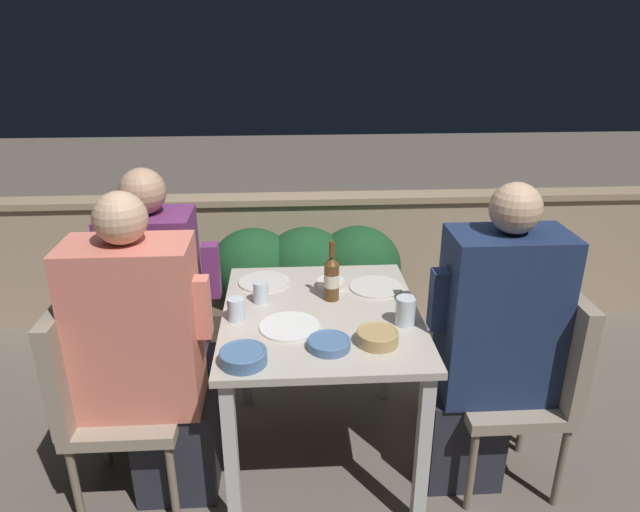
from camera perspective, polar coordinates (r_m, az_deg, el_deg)
name	(u,v)px	position (r m, az deg, el deg)	size (l,w,h in m)	color
ground_plane	(321,454)	(2.79, 0.09, -19.15)	(16.00, 16.00, 0.00)	#665B51
parapet_wall	(308,257)	(3.72, -1.19, -0.14)	(9.00, 0.18, 0.85)	tan
dining_table	(321,333)	(2.42, 0.10, -7.74)	(0.81, 0.94, 0.74)	#BCB2A3
planter_hedge	(306,281)	(3.43, -1.39, -2.48)	(1.14, 0.47, 0.74)	brown
chair_left_near	(100,386)	(2.44, -21.14, -12.05)	(0.43, 0.43, 0.90)	gray
person_coral_top	(147,357)	(2.32, -16.87, -9.65)	(0.52, 0.26, 1.32)	#282833
chair_left_far	(122,341)	(2.72, -19.15, -8.02)	(0.43, 0.43, 0.90)	gray
person_purple_stripe	(164,313)	(2.61, -15.32, -5.56)	(0.47, 0.26, 1.32)	#282833
chair_right_near	(534,371)	(2.53, 20.58, -10.70)	(0.43, 0.43, 0.90)	gray
person_navy_jumper	(490,345)	(2.39, 16.63, -8.50)	(0.51, 0.26, 1.33)	#282833
chair_right_far	(500,332)	(2.77, 17.56, -7.24)	(0.43, 0.43, 0.90)	gray
beer_bottle	(332,278)	(2.43, 1.17, -2.18)	(0.07, 0.07, 0.27)	brown
plate_0	(289,326)	(2.25, -3.08, -7.05)	(0.24, 0.24, 0.01)	white
plate_1	(376,287)	(2.58, 5.61, -3.09)	(0.24, 0.24, 0.01)	silver
plate_2	(264,282)	(2.63, -5.62, -2.58)	(0.23, 0.23, 0.01)	silver
bowl_0	(331,283)	(2.57, 1.07, -2.71)	(0.13, 0.13, 0.04)	silver
bowl_1	(329,343)	(2.11, 0.92, -8.70)	(0.16, 0.16, 0.04)	#4C709E
bowl_2	(378,336)	(2.15, 5.78, -8.00)	(0.16, 0.16, 0.05)	tan
bowl_3	(243,356)	(2.04, -7.69, -9.88)	(0.17, 0.17, 0.05)	#4C709E
glass_cup_0	(406,311)	(2.27, 8.55, -5.46)	(0.08, 0.08, 0.12)	silver
glass_cup_1	(236,309)	(2.31, -8.39, -5.29)	(0.07, 0.07, 0.09)	silver
glass_cup_2	(261,292)	(2.44, -5.93, -3.63)	(0.06, 0.06, 0.09)	silver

